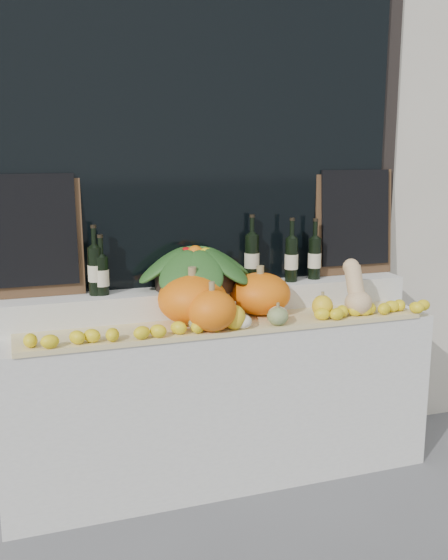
# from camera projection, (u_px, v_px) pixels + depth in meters

# --- Properties ---
(storefront_facade) EXTENTS (7.00, 0.94, 4.50)m
(storefront_facade) POSITION_uv_depth(u_px,v_px,m) (181.00, 69.00, 3.70)
(storefront_facade) COLOR beige
(storefront_facade) RESTS_ON ground
(display_sill) EXTENTS (2.30, 0.55, 0.88)m
(display_sill) POSITION_uv_depth(u_px,v_px,m) (220.00, 399.00, 3.40)
(display_sill) COLOR silver
(display_sill) RESTS_ON ground
(rear_tier) EXTENTS (2.30, 0.25, 0.16)m
(rear_tier) POSITION_uv_depth(u_px,v_px,m) (211.00, 300.00, 3.43)
(rear_tier) COLOR silver
(rear_tier) RESTS_ON display_sill
(straw_bedding) EXTENTS (2.10, 0.32, 0.02)m
(straw_bedding) POSITION_uv_depth(u_px,v_px,m) (227.00, 325.00, 3.19)
(straw_bedding) COLOR tan
(straw_bedding) RESTS_ON display_sill
(pumpkin_left) EXTENTS (0.45, 0.45, 0.25)m
(pumpkin_left) POSITION_uv_depth(u_px,v_px,m) (192.00, 299.00, 3.16)
(pumpkin_left) COLOR orange
(pumpkin_left) RESTS_ON straw_bedding
(pumpkin_right) EXTENTS (0.34, 0.34, 0.22)m
(pumpkin_right) POSITION_uv_depth(u_px,v_px,m) (260.00, 294.00, 3.34)
(pumpkin_right) COLOR orange
(pumpkin_right) RESTS_ON straw_bedding
(pumpkin_center) EXTENTS (0.32, 0.32, 0.20)m
(pumpkin_center) POSITION_uv_depth(u_px,v_px,m) (212.00, 310.00, 3.04)
(pumpkin_center) COLOR orange
(pumpkin_center) RESTS_ON straw_bedding
(butternut_squash) EXTENTS (0.15, 0.21, 0.29)m
(butternut_squash) POSITION_uv_depth(u_px,v_px,m) (356.00, 291.00, 3.35)
(butternut_squash) COLOR #DEB482
(butternut_squash) RESTS_ON straw_bedding
(decorative_gourds) EXTENTS (0.80, 0.18, 0.14)m
(decorative_gourds) POSITION_uv_depth(u_px,v_px,m) (268.00, 315.00, 3.15)
(decorative_gourds) COLOR #345F1C
(decorative_gourds) RESTS_ON straw_bedding
(lemon_heap) EXTENTS (2.20, 0.16, 0.06)m
(lemon_heap) POSITION_uv_depth(u_px,v_px,m) (234.00, 322.00, 3.08)
(lemon_heap) COLOR yellow
(lemon_heap) RESTS_ON straw_bedding
(produce_bowl) EXTENTS (0.67, 0.67, 0.24)m
(produce_bowl) POSITION_uv_depth(u_px,v_px,m) (195.00, 267.00, 3.35)
(produce_bowl) COLOR black
(produce_bowl) RESTS_ON rear_tier
(wine_bottle_far_left) EXTENTS (0.08, 0.08, 0.36)m
(wine_bottle_far_left) POSITION_uv_depth(u_px,v_px,m) (95.00, 270.00, 3.19)
(wine_bottle_far_left) COLOR black
(wine_bottle_far_left) RESTS_ON rear_tier
(wine_bottle_near_left) EXTENTS (0.08, 0.08, 0.31)m
(wine_bottle_near_left) POSITION_uv_depth(u_px,v_px,m) (102.00, 275.00, 3.20)
(wine_bottle_near_left) COLOR black
(wine_bottle_near_left) RESTS_ON rear_tier
(wine_bottle_tall) EXTENTS (0.08, 0.08, 0.38)m
(wine_bottle_tall) POSITION_uv_depth(u_px,v_px,m) (252.00, 258.00, 3.51)
(wine_bottle_tall) COLOR black
(wine_bottle_tall) RESTS_ON rear_tier
(wine_bottle_near_right) EXTENTS (0.08, 0.08, 0.36)m
(wine_bottle_near_right) POSITION_uv_depth(u_px,v_px,m) (291.00, 259.00, 3.52)
(wine_bottle_near_right) COLOR black
(wine_bottle_near_right) RESTS_ON rear_tier
(wine_bottle_far_right) EXTENTS (0.08, 0.08, 0.35)m
(wine_bottle_far_right) POSITION_uv_depth(u_px,v_px,m) (315.00, 258.00, 3.59)
(wine_bottle_far_right) COLOR black
(wine_bottle_far_right) RESTS_ON rear_tier
(chalkboard_left) EXTENTS (0.50, 0.08, 0.62)m
(chalkboard_left) POSITION_uv_depth(u_px,v_px,m) (32.00, 233.00, 3.12)
(chalkboard_left) COLOR #4C331E
(chalkboard_left) RESTS_ON rear_tier
(chalkboard_right) EXTENTS (0.50, 0.08, 0.62)m
(chalkboard_right) POSITION_uv_depth(u_px,v_px,m) (355.00, 220.00, 3.70)
(chalkboard_right) COLOR #4C331E
(chalkboard_right) RESTS_ON rear_tier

